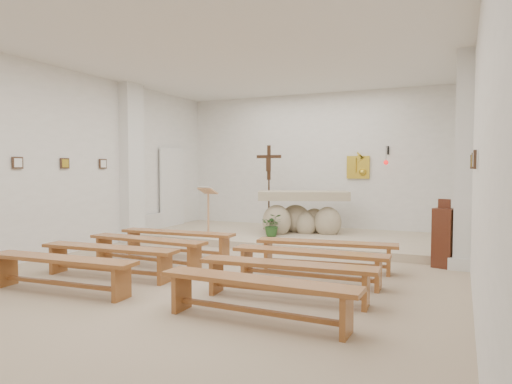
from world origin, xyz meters
The scene contains 31 objects.
ground centered at (0.00, 0.00, 0.00)m, with size 7.00×10.00×0.00m, color tan.
wall_left centered at (-3.49, 0.00, 1.75)m, with size 0.02×10.00×3.50m, color white.
wall_right centered at (3.49, 0.00, 1.75)m, with size 0.02×10.00×3.50m, color white.
wall_back centered at (0.00, 4.99, 1.75)m, with size 7.00×0.02×3.50m, color white.
ceiling centered at (0.00, 0.00, 3.49)m, with size 7.00×10.00×0.02m, color silver.
sanctuary_platform centered at (0.00, 3.50, 0.07)m, with size 6.98×3.00×0.15m, color #C4B096.
pilaster_left centered at (-3.37, 2.00, 1.75)m, with size 0.26×0.55×3.50m, color white.
pilaster_right centered at (3.37, 2.00, 1.75)m, with size 0.26×0.55×3.50m, color white.
gold_wall_relief centered at (1.05, 4.96, 1.65)m, with size 0.55×0.04×0.55m, color gold.
sanctuary_lamp centered at (1.75, 4.71, 1.81)m, with size 0.11×0.36×0.44m.
station_frame_left_front centered at (-3.47, -0.80, 1.72)m, with size 0.03×0.20×0.20m, color #402A1C.
station_frame_left_mid centered at (-3.47, 0.20, 1.72)m, with size 0.03×0.20×0.20m, color #402A1C.
station_frame_left_rear centered at (-3.47, 1.20, 1.72)m, with size 0.03×0.20×0.20m, color #402A1C.
station_frame_right_front centered at (3.47, -0.80, 1.72)m, with size 0.03×0.20×0.20m, color #402A1C.
station_frame_right_mid centered at (3.47, 0.20, 1.72)m, with size 0.03×0.20×0.20m, color #402A1C.
station_frame_right_rear centered at (3.47, 1.20, 1.72)m, with size 0.03×0.20×0.20m, color #402A1C.
radiator_left centered at (-3.43, 2.70, 0.27)m, with size 0.10×0.85×0.52m, color silver.
radiator_right centered at (3.43, 2.70, 0.27)m, with size 0.10×0.85×0.52m, color silver.
altar centered at (0.04, 3.73, 0.55)m, with size 2.17×1.47×1.05m.
lectern centered at (-1.80, 2.65, 0.68)m, with size 0.42×0.37×1.08m.
crucifix_stand centered at (-0.91, 4.04, 1.32)m, with size 0.61×0.27×2.03m.
potted_plant centered at (-0.37, 2.95, 0.40)m, with size 0.45×0.39×0.50m, color #255020.
donation_pedestal centered at (3.10, 1.88, 0.50)m, with size 0.38×0.38×1.13m.
bench_left_front centered at (-1.41, 0.86, 0.35)m, with size 2.23×0.47×0.47m.
bench_right_front centered at (1.41, 0.86, 0.35)m, with size 2.24×0.63×0.47m.
bench_left_second centered at (-1.41, -0.04, 0.35)m, with size 2.23×0.45×0.47m.
bench_right_second centered at (1.41, -0.04, 0.35)m, with size 2.22×0.43×0.47m.
bench_left_third centered at (-1.41, -0.93, 0.35)m, with size 2.23×0.51×0.47m.
bench_right_third centered at (1.41, -0.93, 0.35)m, with size 2.23×0.51×0.47m.
bench_left_fourth centered at (-1.41, -1.82, 0.35)m, with size 2.23×0.49×0.47m.
bench_right_fourth centered at (1.41, -1.82, 0.35)m, with size 2.22×0.40×0.47m.
Camera 1 is at (3.35, -6.14, 1.63)m, focal length 32.00 mm.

